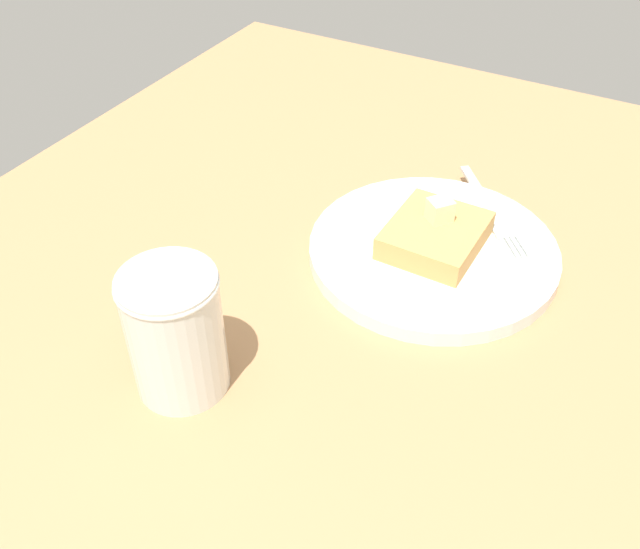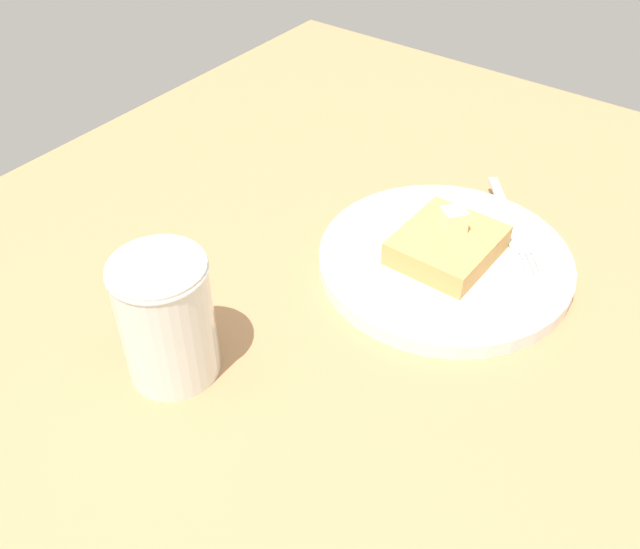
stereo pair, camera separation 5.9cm
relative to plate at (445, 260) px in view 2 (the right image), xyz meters
The scene contains 6 objects.
table_surface 8.11cm from the plate, 163.90° to the right, with size 98.95×98.95×2.75cm, color #B07F53.
plate is the anchor object (origin of this frame).
toast_slice_center 1.82cm from the plate, 36.87° to the left, with size 9.50×8.22×2.37cm, color tan.
butter_pat_primary 4.18cm from the plate, ahead, with size 2.13×1.92×2.13cm, color beige.
fork 8.00cm from the plate, 26.24° to the right, with size 13.33×11.20×0.36cm.
syrup_jar 26.79cm from the plate, 154.61° to the left, with size 7.48×7.48×10.72cm.
Camera 2 is at (-40.78, -18.94, 45.83)cm, focal length 40.00 mm.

